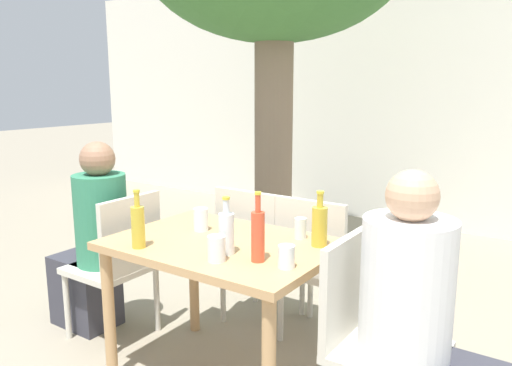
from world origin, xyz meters
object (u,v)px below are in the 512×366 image
object	(u,v)px
person_seated_1	(424,337)
drinking_glass_1	(286,257)
person_seated_0	(94,248)
water_bottle_0	(226,232)
oil_cruet_3	(138,225)
patio_chair_1	(369,330)
drinking_glass_0	(201,219)
dining_table_front	(223,262)
patio_chair_0	(120,259)
drinking_glass_2	(217,249)
soda_bottle_2	(258,235)
patio_chair_3	(318,261)
oil_cruet_1	(320,225)
patio_chair_2	(256,248)
drinking_glass_3	(300,228)

from	to	relation	value
person_seated_1	drinking_glass_1	size ratio (longest dim) A/B	12.28
person_seated_0	water_bottle_0	distance (m)	1.21
oil_cruet_3	water_bottle_0	bearing A→B (deg)	22.23
patio_chair_1	water_bottle_0	xyz separation A→B (m)	(-0.65, -0.13, 0.35)
patio_chair_1	person_seated_0	distance (m)	1.81
drinking_glass_0	person_seated_0	bearing A→B (deg)	-173.76
person_seated_1	drinking_glass_0	world-z (taller)	person_seated_1
dining_table_front	patio_chair_0	distance (m)	0.80
oil_cruet_3	drinking_glass_2	bearing A→B (deg)	8.37
soda_bottle_2	drinking_glass_2	xyz separation A→B (m)	(-0.15, -0.10, -0.06)
dining_table_front	drinking_glass_1	world-z (taller)	drinking_glass_1
person_seated_1	water_bottle_0	size ratio (longest dim) A/B	4.49
patio_chair_0	water_bottle_0	size ratio (longest dim) A/B	3.34
patio_chair_0	drinking_glass_2	bearing A→B (deg)	75.80
oil_cruet_3	drinking_glass_2	size ratio (longest dim) A/B	2.46
oil_cruet_3	person_seated_1	bearing A→B (deg)	13.10
patio_chair_3	oil_cruet_1	world-z (taller)	oil_cruet_1
dining_table_front	patio_chair_3	bearing A→B (deg)	70.48
soda_bottle_2	drinking_glass_0	bearing A→B (deg)	156.80
oil_cruet_1	soda_bottle_2	size ratio (longest dim) A/B	0.87
patio_chair_3	person_seated_0	world-z (taller)	person_seated_0
patio_chair_0	water_bottle_0	bearing A→B (deg)	81.64
dining_table_front	drinking_glass_0	distance (m)	0.29
patio_chair_3	drinking_glass_2	bearing A→B (deg)	85.52
patio_chair_3	oil_cruet_1	size ratio (longest dim) A/B	3.31
patio_chair_3	person_seated_1	xyz separation A→B (m)	(0.79, -0.62, 0.04)
person_seated_0	water_bottle_0	bearing A→B (deg)	83.34
dining_table_front	oil_cruet_3	world-z (taller)	oil_cruet_3
water_bottle_0	drinking_glass_1	world-z (taller)	water_bottle_0
patio_chair_1	drinking_glass_0	distance (m)	1.05
person_seated_0	person_seated_1	distance (m)	2.04
patio_chair_3	soda_bottle_2	world-z (taller)	soda_bottle_2
patio_chair_2	water_bottle_0	world-z (taller)	water_bottle_0
person_seated_0	drinking_glass_0	size ratio (longest dim) A/B	9.90
dining_table_front	drinking_glass_0	size ratio (longest dim) A/B	9.04
patio_chair_3	drinking_glass_3	world-z (taller)	patio_chair_3
drinking_glass_2	dining_table_front	bearing A→B (deg)	122.89
patio_chair_1	person_seated_1	bearing A→B (deg)	-90.00
water_bottle_0	soda_bottle_2	world-z (taller)	soda_bottle_2
patio_chair_3	drinking_glass_2	world-z (taller)	patio_chair_3
patio_chair_3	dining_table_front	bearing A→B (deg)	70.48
patio_chair_2	water_bottle_0	size ratio (longest dim) A/B	3.34
patio_chair_1	patio_chair_3	distance (m)	0.84
soda_bottle_2	drinking_glass_1	distance (m)	0.16
person_seated_0	drinking_glass_3	size ratio (longest dim) A/B	11.32
patio_chair_2	person_seated_0	distance (m)	1.01
drinking_glass_0	drinking_glass_1	distance (m)	0.70
patio_chair_0	drinking_glass_0	world-z (taller)	patio_chair_0
soda_bottle_2	oil_cruet_3	size ratio (longest dim) A/B	1.11
drinking_glass_1	drinking_glass_3	bearing A→B (deg)	111.25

